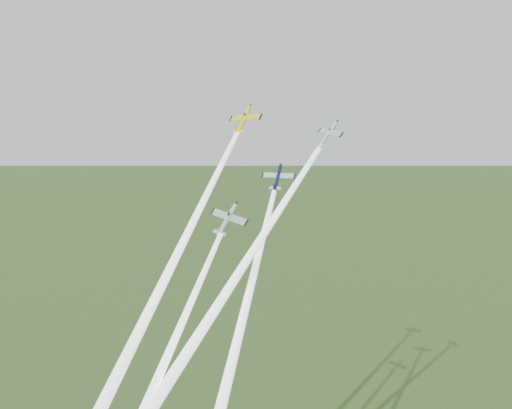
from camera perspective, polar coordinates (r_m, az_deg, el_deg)
name	(u,v)px	position (r m, az deg, el deg)	size (l,w,h in m)	color
plane_yellow	(244,119)	(132.17, -1.08, 7.58)	(8.35, 8.28, 1.31)	yellow
smoke_trail_yellow	(174,261)	(121.42, -7.32, -5.01)	(2.37, 2.37, 59.18)	white
plane_navy	(278,177)	(126.31, 1.95, 2.44)	(6.97, 6.92, 1.09)	#0D183D
smoke_trail_navy	(239,332)	(114.56, -1.49, -11.29)	(2.37, 2.37, 57.34)	white
plane_silver_right	(328,134)	(119.38, 6.44, 6.25)	(7.04, 6.98, 1.10)	silver
smoke_trail_silver_right	(230,286)	(113.37, -2.32, -7.29)	(2.37, 2.37, 59.92)	white
plane_silver_low	(227,219)	(121.49, -2.57, -1.31)	(8.54, 8.47, 1.34)	#ADB4BB
smoke_trail_silver_low	(156,383)	(115.15, -8.89, -15.37)	(2.37, 2.37, 58.18)	white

